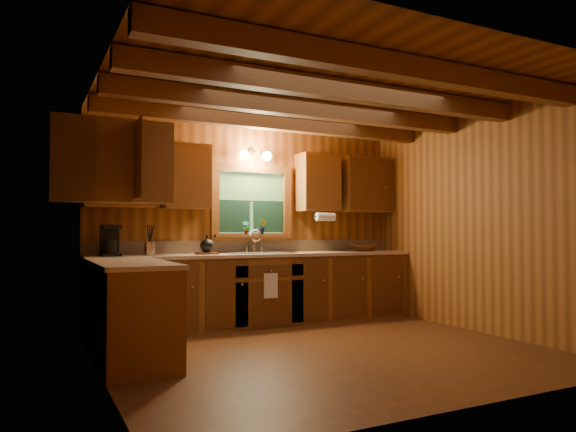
{
  "coord_description": "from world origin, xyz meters",
  "views": [
    {
      "loc": [
        -2.67,
        -4.54,
        1.18
      ],
      "look_at": [
        0.0,
        0.8,
        1.35
      ],
      "focal_mm": 32.98,
      "sensor_mm": 36.0,
      "label": 1
    }
  ],
  "objects_px": {
    "cutting_board": "(207,253)",
    "wicker_basket": "(364,248)",
    "sink": "(260,257)",
    "coffee_maker": "(110,241)"
  },
  "relations": [
    {
      "from": "cutting_board",
      "to": "wicker_basket",
      "type": "xyz_separation_m",
      "value": [
        2.27,
        -0.02,
        0.04
      ]
    },
    {
      "from": "sink",
      "to": "coffee_maker",
      "type": "bearing_deg",
      "value": 178.78
    },
    {
      "from": "sink",
      "to": "wicker_basket",
      "type": "height_order",
      "value": "sink"
    },
    {
      "from": "coffee_maker",
      "to": "cutting_board",
      "type": "relative_size",
      "value": 1.41
    },
    {
      "from": "wicker_basket",
      "to": "cutting_board",
      "type": "bearing_deg",
      "value": 179.59
    },
    {
      "from": "coffee_maker",
      "to": "wicker_basket",
      "type": "bearing_deg",
      "value": -6.71
    },
    {
      "from": "cutting_board",
      "to": "sink",
      "type": "bearing_deg",
      "value": 2.4
    },
    {
      "from": "coffee_maker",
      "to": "wicker_basket",
      "type": "relative_size",
      "value": 0.91
    },
    {
      "from": "wicker_basket",
      "to": "sink",
      "type": "bearing_deg",
      "value": 178.63
    },
    {
      "from": "sink",
      "to": "wicker_basket",
      "type": "xyz_separation_m",
      "value": [
        1.57,
        -0.04,
        0.09
      ]
    }
  ]
}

